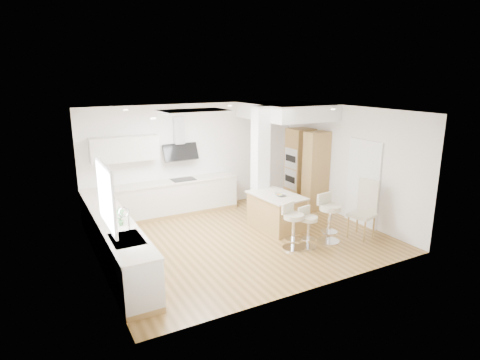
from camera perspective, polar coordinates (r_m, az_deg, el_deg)
ground at (r=9.00m, az=0.19°, el=-8.23°), size 6.00×6.00×0.00m
ceiling at (r=9.00m, az=0.19°, el=-8.23°), size 6.00×5.00×0.02m
wall_back at (r=10.76m, az=-6.23°, el=3.32°), size 6.00×0.04×2.80m
wall_left at (r=7.63m, az=-19.98°, el=-2.23°), size 0.04×5.00×2.80m
wall_right at (r=10.30m, az=15.01°, el=2.39°), size 0.04×5.00×2.80m
skylight at (r=8.52m, az=-6.50°, el=9.66°), size 4.10×2.10×0.06m
window_left at (r=6.70m, az=-18.60°, el=-1.77°), size 0.06×1.28×1.07m
doorway_right at (r=9.96m, az=17.10°, el=-0.54°), size 0.05×1.00×2.10m
counter_left at (r=8.19m, az=-17.58°, el=-7.86°), size 0.63×4.50×1.35m
counter_back at (r=10.36m, az=-10.21°, el=-1.28°), size 3.62×0.63×2.50m
pillar at (r=9.87m, az=2.89°, el=2.35°), size 0.35×0.35×2.80m
soffit at (r=10.63m, az=6.60°, el=9.71°), size 1.78×2.20×0.40m
oven_column at (r=11.07m, az=9.32°, el=1.68°), size 0.63×1.21×2.10m
peninsula at (r=9.49m, az=5.15°, el=-4.41°), size 0.99×1.40×0.87m
bar_stool_a at (r=8.35m, az=7.50°, el=-6.20°), size 0.55×0.55×0.97m
bar_stool_b at (r=8.50m, az=9.63°, el=-6.33°), size 0.45×0.45×0.86m
bar_stool_c at (r=8.81m, az=12.53°, el=-4.95°), size 0.54×0.54×1.06m
dining_chair at (r=9.29m, az=17.34°, el=-3.63°), size 0.62×0.62×1.30m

